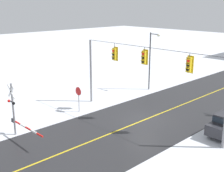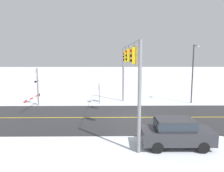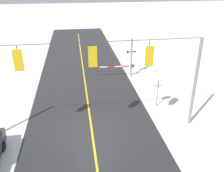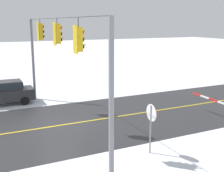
% 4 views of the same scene
% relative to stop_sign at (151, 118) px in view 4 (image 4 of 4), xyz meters
% --- Properties ---
extents(ground_plane, '(160.00, 160.00, 0.00)m').
position_rel_stop_sign_xyz_m(ground_plane, '(5.47, 2.76, -1.71)').
color(ground_plane, silver).
extents(signal_span, '(14.20, 0.47, 6.22)m').
position_rel_stop_sign_xyz_m(signal_span, '(5.48, 2.75, 2.54)').
color(signal_span, gray).
rests_on(signal_span, ground).
extents(stop_sign, '(0.80, 0.09, 2.35)m').
position_rel_stop_sign_xyz_m(stop_sign, '(0.00, 0.00, 0.00)').
color(stop_sign, gray).
rests_on(stop_sign, ground).
extents(parked_car_charcoal, '(1.86, 4.22, 1.74)m').
position_rel_stop_sign_xyz_m(parked_car_charcoal, '(11.77, 5.03, -0.76)').
color(parked_car_charcoal, '#2D2D33').
rests_on(parked_car_charcoal, ground).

